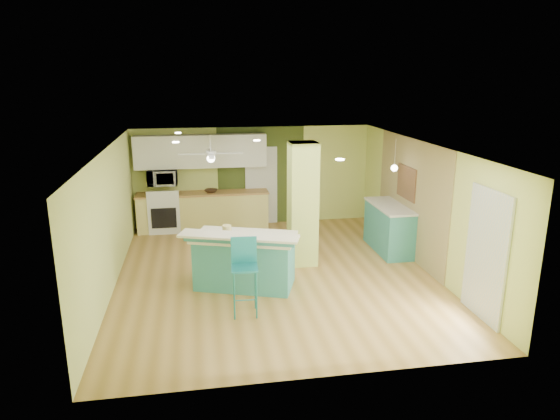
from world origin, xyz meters
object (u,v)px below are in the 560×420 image
object	(u,v)px
peninsula	(245,260)
canister	(227,230)
side_counter	(390,228)
fruit_bowl	(211,191)
bar_stool	(244,264)

from	to	relation	value
peninsula	canister	world-z (taller)	canister
peninsula	side_counter	world-z (taller)	peninsula
peninsula	fruit_bowl	world-z (taller)	peninsula
bar_stool	fruit_bowl	bearing A→B (deg)	97.96
canister	bar_stool	bearing A→B (deg)	-80.79
peninsula	bar_stool	distance (m)	1.09
peninsula	bar_stool	bearing A→B (deg)	-76.22
fruit_bowl	canister	world-z (taller)	canister
side_counter	fruit_bowl	bearing A→B (deg)	149.37
peninsula	bar_stool	size ratio (longest dim) A/B	1.75
peninsula	side_counter	distance (m)	3.61
canister	side_counter	bearing A→B (deg)	18.58
peninsula	canister	distance (m)	0.63
side_counter	fruit_bowl	xyz separation A→B (m)	(-3.79, 2.24, 0.46)
peninsula	canister	size ratio (longest dim) A/B	13.20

